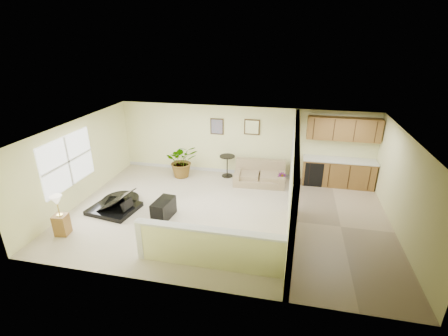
% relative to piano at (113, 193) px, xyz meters
% --- Properties ---
extents(floor, '(9.00, 9.00, 0.00)m').
position_rel_piano_xyz_m(floor, '(3.28, 0.36, -0.51)').
color(floor, '#B8AE8F').
rests_on(floor, ground).
extents(back_wall, '(9.00, 0.04, 2.50)m').
position_rel_piano_xyz_m(back_wall, '(3.28, 3.36, 0.74)').
color(back_wall, '#EEEDA2').
rests_on(back_wall, floor).
extents(front_wall, '(9.00, 0.04, 2.50)m').
position_rel_piano_xyz_m(front_wall, '(3.28, -2.64, 0.74)').
color(front_wall, '#EEEDA2').
rests_on(front_wall, floor).
extents(left_wall, '(0.04, 6.00, 2.50)m').
position_rel_piano_xyz_m(left_wall, '(-1.22, 0.36, 0.74)').
color(left_wall, '#EEEDA2').
rests_on(left_wall, floor).
extents(right_wall, '(0.04, 6.00, 2.50)m').
position_rel_piano_xyz_m(right_wall, '(7.78, 0.36, 0.74)').
color(right_wall, '#EEEDA2').
rests_on(right_wall, floor).
extents(ceiling, '(9.00, 6.00, 0.04)m').
position_rel_piano_xyz_m(ceiling, '(3.28, 0.36, 1.99)').
color(ceiling, silver).
rests_on(ceiling, back_wall).
extents(kitchen_vinyl, '(2.70, 6.00, 0.01)m').
position_rel_piano_xyz_m(kitchen_vinyl, '(6.43, 0.36, -0.50)').
color(kitchen_vinyl, tan).
rests_on(kitchen_vinyl, floor).
extents(interior_partition, '(0.18, 5.99, 2.50)m').
position_rel_piano_xyz_m(interior_partition, '(5.08, 0.61, 0.71)').
color(interior_partition, '#EEEDA2').
rests_on(interior_partition, floor).
extents(pony_half_wall, '(3.42, 0.22, 1.00)m').
position_rel_piano_xyz_m(pony_half_wall, '(3.35, -1.94, 0.01)').
color(pony_half_wall, '#EEEDA2').
rests_on(pony_half_wall, floor).
extents(left_window, '(0.05, 2.15, 1.45)m').
position_rel_piano_xyz_m(left_window, '(-1.21, -0.14, 0.94)').
color(left_window, white).
rests_on(left_window, left_wall).
extents(wall_art_left, '(0.48, 0.04, 0.58)m').
position_rel_piano_xyz_m(wall_art_left, '(2.33, 3.33, 1.24)').
color(wall_art_left, '#3A2A15').
rests_on(wall_art_left, back_wall).
extents(wall_mirror, '(0.55, 0.04, 0.55)m').
position_rel_piano_xyz_m(wall_mirror, '(3.58, 3.33, 1.29)').
color(wall_mirror, '#3A2A15').
rests_on(wall_mirror, back_wall).
extents(kitchen_cabinets, '(2.36, 0.65, 2.33)m').
position_rel_piano_xyz_m(kitchen_cabinets, '(6.47, 3.09, 0.36)').
color(kitchen_cabinets, olive).
rests_on(kitchen_cabinets, floor).
extents(piano, '(1.64, 1.67, 1.22)m').
position_rel_piano_xyz_m(piano, '(0.00, 0.00, 0.00)').
color(piano, black).
rests_on(piano, floor).
extents(piano_bench, '(0.49, 0.84, 0.54)m').
position_rel_piano_xyz_m(piano_bench, '(1.61, -0.17, -0.24)').
color(piano_bench, black).
rests_on(piano_bench, floor).
extents(loveseat, '(1.77, 1.06, 0.99)m').
position_rel_piano_xyz_m(loveseat, '(3.98, 2.69, -0.13)').
color(loveseat, '#978560').
rests_on(loveseat, floor).
extents(accent_table, '(0.54, 0.54, 0.79)m').
position_rel_piano_xyz_m(accent_table, '(2.77, 3.01, -0.00)').
color(accent_table, black).
rests_on(accent_table, floor).
extents(palm_plant, '(1.39, 1.32, 1.22)m').
position_rel_piano_xyz_m(palm_plant, '(1.19, 2.67, 0.09)').
color(palm_plant, black).
rests_on(palm_plant, floor).
extents(small_plant, '(0.33, 0.33, 0.54)m').
position_rel_piano_xyz_m(small_plant, '(4.73, 2.44, -0.28)').
color(small_plant, black).
rests_on(small_plant, floor).
extents(lamp_stand, '(0.36, 0.36, 1.10)m').
position_rel_piano_xyz_m(lamp_stand, '(-0.63, -1.49, -0.04)').
color(lamp_stand, olive).
rests_on(lamp_stand, floor).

